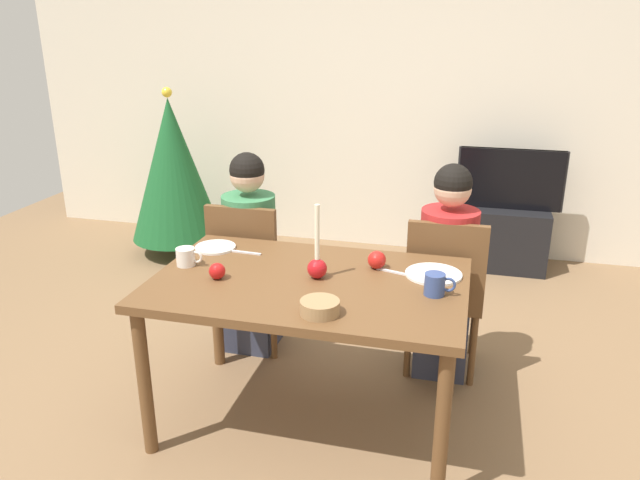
# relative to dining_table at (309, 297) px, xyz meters

# --- Properties ---
(ground_plane) EXTENTS (7.68, 7.68, 0.00)m
(ground_plane) POSITION_rel_dining_table_xyz_m (0.00, 0.00, -0.67)
(ground_plane) COLOR brown
(back_wall) EXTENTS (6.40, 0.10, 2.60)m
(back_wall) POSITION_rel_dining_table_xyz_m (0.00, 2.60, 0.63)
(back_wall) COLOR beige
(back_wall) RESTS_ON ground
(dining_table) EXTENTS (1.40, 0.90, 0.75)m
(dining_table) POSITION_rel_dining_table_xyz_m (0.00, 0.00, 0.00)
(dining_table) COLOR brown
(dining_table) RESTS_ON ground
(chair_left) EXTENTS (0.40, 0.40, 0.90)m
(chair_left) POSITION_rel_dining_table_xyz_m (-0.53, 0.61, -0.15)
(chair_left) COLOR brown
(chair_left) RESTS_ON ground
(chair_right) EXTENTS (0.40, 0.40, 0.90)m
(chair_right) POSITION_rel_dining_table_xyz_m (0.58, 0.61, -0.15)
(chair_right) COLOR brown
(chair_right) RESTS_ON ground
(person_left_child) EXTENTS (0.30, 0.30, 1.17)m
(person_left_child) POSITION_rel_dining_table_xyz_m (-0.53, 0.64, -0.10)
(person_left_child) COLOR #33384C
(person_left_child) RESTS_ON ground
(person_right_child) EXTENTS (0.30, 0.30, 1.17)m
(person_right_child) POSITION_rel_dining_table_xyz_m (0.58, 0.64, -0.10)
(person_right_child) COLOR #33384C
(person_right_child) RESTS_ON ground
(tv_stand) EXTENTS (0.64, 0.40, 0.48)m
(tv_stand) POSITION_rel_dining_table_xyz_m (0.95, 2.30, -0.43)
(tv_stand) COLOR black
(tv_stand) RESTS_ON ground
(tv) EXTENTS (0.79, 0.05, 0.46)m
(tv) POSITION_rel_dining_table_xyz_m (0.95, 2.30, 0.04)
(tv) COLOR black
(tv) RESTS_ON tv_stand
(christmas_tree) EXTENTS (0.74, 0.74, 1.36)m
(christmas_tree) POSITION_rel_dining_table_xyz_m (-1.67, 1.96, 0.04)
(christmas_tree) COLOR brown
(christmas_tree) RESTS_ON ground
(candle_centerpiece) EXTENTS (0.09, 0.09, 0.34)m
(candle_centerpiece) POSITION_rel_dining_table_xyz_m (0.03, 0.03, 0.15)
(candle_centerpiece) COLOR red
(candle_centerpiece) RESTS_ON dining_table
(plate_left) EXTENTS (0.21, 0.21, 0.01)m
(plate_left) POSITION_rel_dining_table_xyz_m (-0.57, 0.27, 0.09)
(plate_left) COLOR white
(plate_left) RESTS_ON dining_table
(plate_right) EXTENTS (0.26, 0.26, 0.01)m
(plate_right) POSITION_rel_dining_table_xyz_m (0.54, 0.19, 0.09)
(plate_right) COLOR white
(plate_right) RESTS_ON dining_table
(mug_left) EXTENTS (0.13, 0.09, 0.09)m
(mug_left) POSITION_rel_dining_table_xyz_m (-0.61, 0.02, 0.13)
(mug_left) COLOR silver
(mug_left) RESTS_ON dining_table
(mug_right) EXTENTS (0.13, 0.09, 0.10)m
(mug_right) POSITION_rel_dining_table_xyz_m (0.56, -0.02, 0.13)
(mug_right) COLOR #33477F
(mug_right) RESTS_ON dining_table
(fork_left) EXTENTS (0.18, 0.03, 0.01)m
(fork_left) POSITION_rel_dining_table_xyz_m (-0.40, 0.24, 0.09)
(fork_left) COLOR silver
(fork_left) RESTS_ON dining_table
(fork_right) EXTENTS (0.18, 0.06, 0.01)m
(fork_right) POSITION_rel_dining_table_xyz_m (0.36, 0.18, 0.09)
(fork_right) COLOR silver
(fork_right) RESTS_ON dining_table
(bowl_walnuts) EXTENTS (0.16, 0.16, 0.06)m
(bowl_walnuts) POSITION_rel_dining_table_xyz_m (0.13, -0.31, 0.11)
(bowl_walnuts) COLOR #99754C
(bowl_walnuts) RESTS_ON dining_table
(apple_near_candle) EXTENTS (0.09, 0.09, 0.09)m
(apple_near_candle) POSITION_rel_dining_table_xyz_m (0.27, 0.21, 0.13)
(apple_near_candle) COLOR red
(apple_near_candle) RESTS_ON dining_table
(apple_by_left_plate) EXTENTS (0.07, 0.07, 0.07)m
(apple_by_left_plate) POSITION_rel_dining_table_xyz_m (-0.40, -0.09, 0.12)
(apple_by_left_plate) COLOR #B61514
(apple_by_left_plate) RESTS_ON dining_table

